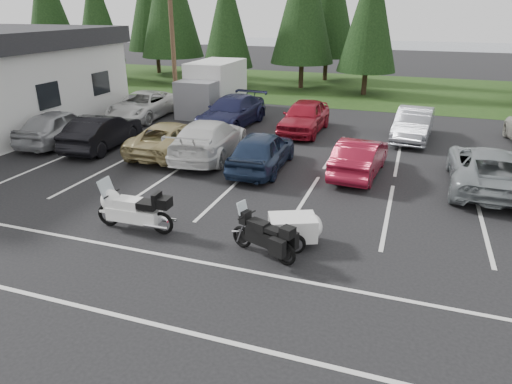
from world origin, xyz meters
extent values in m
plane|color=black|center=(0.00, 0.00, 0.00)|extent=(120.00, 120.00, 0.00)
cube|color=#183310|center=(0.00, 24.00, 0.01)|extent=(80.00, 16.00, 0.01)
cube|color=slate|center=(4.00, 55.00, 0.00)|extent=(70.00, 50.00, 0.02)
cylinder|color=#473321|center=(-10.00, 12.00, 4.50)|extent=(0.26, 0.26, 9.00)
cube|color=silver|center=(0.00, 2.00, 0.00)|extent=(32.00, 16.00, 0.01)
cylinder|color=#332316|center=(-28.00, 22.50, 1.25)|extent=(0.36, 0.36, 2.50)
cone|color=black|center=(-28.00, 22.50, 6.24)|extent=(4.58, 4.58, 8.84)
cylinder|color=#332316|center=(-22.00, 21.20, 1.08)|extent=(0.36, 0.36, 2.16)
cone|color=black|center=(-22.00, 21.20, 5.40)|extent=(3.96, 3.96, 7.65)
cylinder|color=#332316|center=(-16.00, 22.80, 1.39)|extent=(0.36, 0.36, 2.78)
cylinder|color=#332316|center=(-10.50, 21.40, 1.06)|extent=(0.36, 0.36, 2.11)
cone|color=black|center=(-10.50, 21.40, 5.28)|extent=(3.87, 3.87, 7.48)
cylinder|color=#332316|center=(-5.00, 22.90, 1.31)|extent=(0.36, 0.36, 2.62)
cylinder|color=#332316|center=(0.00, 21.60, 1.13)|extent=(0.36, 0.36, 2.26)
cone|color=black|center=(0.00, 21.60, 5.64)|extent=(4.14, 4.14, 7.99)
cylinder|color=#332316|center=(-20.00, 27.00, 1.44)|extent=(0.36, 0.36, 2.88)
cylinder|color=#332316|center=(-4.00, 27.50, 1.36)|extent=(0.36, 0.36, 2.71)
imported|color=#A1A2A5|center=(-11.85, 4.14, 0.80)|extent=(2.26, 4.82, 1.60)
imported|color=black|center=(-9.48, 4.11, 0.75)|extent=(2.01, 4.70, 1.50)
imported|color=tan|center=(-6.13, 4.45, 0.69)|extent=(2.31, 4.97, 1.38)
imported|color=silver|center=(-4.44, 4.53, 0.79)|extent=(2.74, 5.61, 1.57)
imported|color=#1A2843|center=(-1.81, 3.71, 0.77)|extent=(1.93, 4.54, 1.53)
imported|color=maroon|center=(1.87, 4.35, 0.70)|extent=(1.81, 4.33, 1.39)
imported|color=gray|center=(6.23, 4.35, 0.74)|extent=(2.56, 5.36, 1.48)
imported|color=silver|center=(-10.98, 9.82, 0.73)|extent=(2.72, 5.41, 1.47)
imported|color=#181A3C|center=(-5.49, 9.73, 0.78)|extent=(2.62, 5.56, 1.57)
imported|color=maroon|center=(-1.58, 9.80, 0.80)|extent=(1.99, 4.75, 1.61)
imported|color=gray|center=(3.65, 10.15, 0.74)|extent=(1.94, 4.60, 1.48)
camera|label=1|loc=(3.53, -12.42, 5.96)|focal=32.00mm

